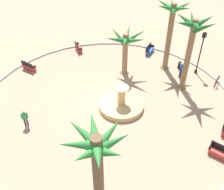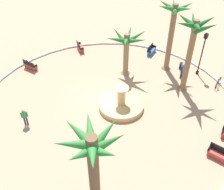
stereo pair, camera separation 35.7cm
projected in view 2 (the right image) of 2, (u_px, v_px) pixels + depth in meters
name	position (u px, v px, depth m)	size (l,w,h in m)	color
ground_plane	(108.00, 103.00, 22.56)	(80.00, 80.00, 0.00)	tan
plaza_curb	(108.00, 102.00, 22.50)	(22.55, 22.55, 0.20)	silver
fountain	(121.00, 104.00, 21.89)	(3.87, 3.87, 2.11)	tan
palm_tree_near_fountain	(192.00, 40.00, 21.06)	(3.66, 3.57, 7.03)	brown
palm_tree_by_curb	(173.00, 24.00, 23.90)	(3.62, 3.25, 7.06)	brown
palm_tree_mid_plaza	(127.00, 45.00, 24.26)	(4.23, 4.09, 4.58)	#8E6B4C
palm_tree_far_side	(93.00, 161.00, 11.90)	(3.30, 3.29, 6.63)	brown
bench_east	(30.00, 66.00, 26.66)	(1.65, 0.68, 1.00)	#B73D33
bench_west	(219.00, 155.00, 17.60)	(1.62, 0.57, 1.00)	#B73D33
bench_north	(151.00, 51.00, 29.23)	(0.81, 1.67, 1.00)	#335BA8
bench_southwest	(80.00, 48.00, 29.77)	(1.64, 1.23, 1.00)	#B73D33
lamppost	(203.00, 51.00, 24.52)	(0.32, 0.32, 4.53)	black
trash_bin	(181.00, 66.00, 26.62)	(0.46, 0.46, 0.73)	black
bicycle_red_frame	(218.00, 82.00, 24.30)	(0.44, 1.72, 0.94)	black
person_cyclist_helmet	(182.00, 70.00, 25.01)	(0.27, 0.52, 1.65)	#33333D
person_cyclist_photo	(25.00, 116.00, 19.88)	(0.36, 0.46, 1.59)	#33333D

